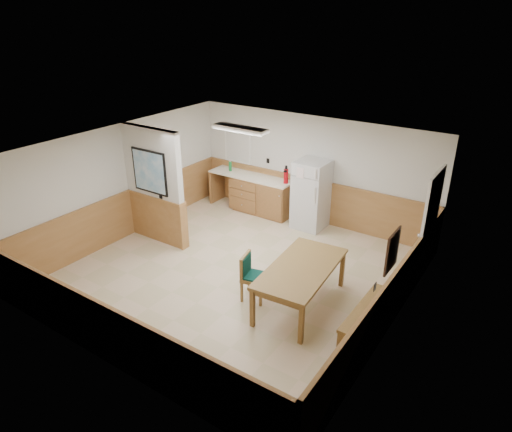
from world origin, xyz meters
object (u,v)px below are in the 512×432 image
Objects in this scene: refrigerator at (311,195)px; dining_bench at (367,314)px; dining_table at (301,271)px; dining_chair at (250,273)px; fire_extinguisher at (286,176)px; soap_bottle at (230,166)px.

refrigerator is 3.87m from dining_bench.
dining_chair reaches higher than dining_table.
dining_table is 3.57m from fire_extinguisher.
dining_table is at bearing -38.50° from soap_bottle.
soap_bottle reaches higher than dining_chair.
refrigerator is 0.77m from fire_extinguisher.
refrigerator is at bearing 4.97° from fire_extinguisher.
fire_extinguisher reaches higher than dining_chair.
refrigerator is 1.06× the size of dining_bench.
refrigerator reaches higher than dining_chair.
soap_bottle is (-1.61, -0.02, -0.07)m from fire_extinguisher.
refrigerator is 1.87× the size of dining_chair.
dining_chair is at bearing -164.55° from dining_table.
refrigerator is at bearing 85.80° from dining_chair.
fire_extinguisher is at bearing 120.16° from dining_table.
soap_bottle is at bearing 149.34° from dining_bench.
soap_bottle is (-4.83, 2.95, 0.68)m from dining_bench.
refrigerator reaches higher than fire_extinguisher.
soap_bottle is at bearing -168.37° from fire_extinguisher.
dining_table is 1.25m from dining_bench.
soap_bottle is at bearing 179.50° from refrigerator.
dining_bench is 1.76× the size of dining_chair.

